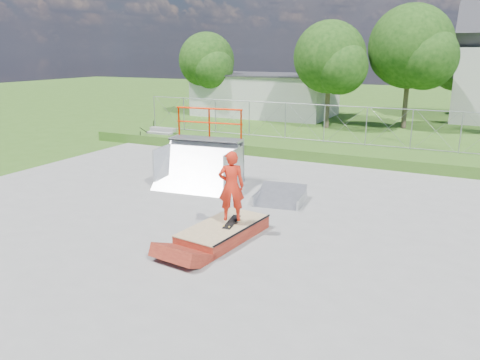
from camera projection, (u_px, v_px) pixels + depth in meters
The scene contains 15 objects.
ground at pixel (221, 218), 13.81m from camera, with size 120.00×120.00×0.00m, color #345E1B.
concrete_pad at pixel (221, 218), 13.81m from camera, with size 20.00×16.00×0.04m, color gray.
grass_berm at pixel (317, 151), 21.96m from camera, with size 24.00×3.00×0.50m, color #345E1B.
grind_box at pixel (224, 232), 12.25m from camera, with size 1.59×2.76×0.39m.
quarter_pipe at pixel (197, 150), 16.66m from camera, with size 2.73×2.31×2.73m, color #A6A8AE, non-canonical shape.
flat_bank_ramp at pixel (280, 196), 15.13m from camera, with size 1.49×1.59×0.46m, color #A6A8AE, non-canonical shape.
skateboard at pixel (231, 222), 12.25m from camera, with size 0.22×0.80×0.02m, color black.
skater at pixel (231, 189), 12.00m from camera, with size 0.67×0.44×1.84m, color red.
concrete_stairs at pixel (158, 136), 24.85m from camera, with size 1.50×1.60×0.80m, color gray, non-canonical shape.
chain_link_fence at pixel (324, 124), 22.52m from camera, with size 20.00×0.06×1.80m, color gray, non-canonical shape.
utility_building_flat at pixel (265, 95), 35.85m from camera, with size 10.00×6.00×3.00m, color beige.
tree_left_near at pixel (333, 60), 28.86m from camera, with size 4.76×4.48×6.65m.
tree_center at pixel (415, 50), 28.48m from camera, with size 5.44×5.12×7.60m.
tree_left_far at pixel (208, 63), 34.94m from camera, with size 4.42×4.16×6.18m.
tree_back_mid at pixel (460, 67), 34.73m from camera, with size 4.08×3.84×5.70m.
Camera 1 is at (6.25, -11.43, 4.77)m, focal length 35.00 mm.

